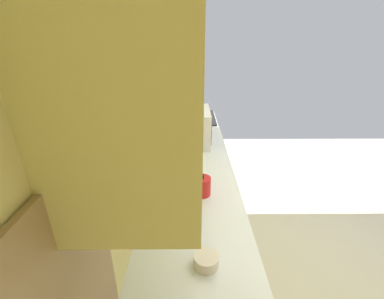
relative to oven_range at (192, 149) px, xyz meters
The scene contains 8 objects.
ground_plane 2.01m from the oven_range, 142.66° to the right, with size 6.26×6.26×0.00m, color beige.
wall_back 1.79m from the oven_range, 166.38° to the left, with size 4.03×0.12×2.56m, color #DBCB75.
counter_run 1.92m from the oven_range, behind, with size 3.17×0.66×0.92m.
upper_cabinets 2.33m from the oven_range, behind, with size 1.85×0.32×0.57m.
oven_range is the anchor object (origin of this frame).
microwave 1.01m from the oven_range, behind, with size 0.52×0.39×0.33m.
bowl 2.41m from the oven_range, behind, with size 0.12×0.12×0.06m.
kettle 1.83m from the oven_range, behind, with size 0.17×0.13×0.15m.
Camera 1 is at (-1.71, 1.20, 1.92)m, focal length 24.21 mm.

